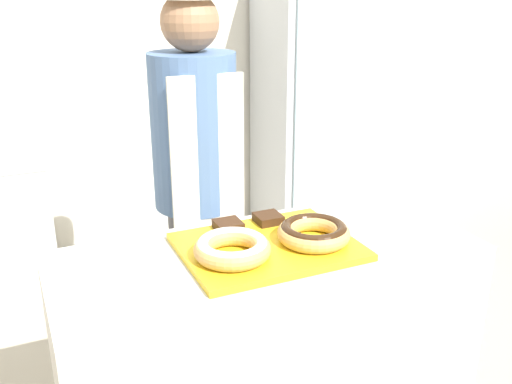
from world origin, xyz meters
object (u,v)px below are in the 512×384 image
Objects in this scene: donut_light_glaze at (232,248)px; brownie_back_right at (268,218)px; brownie_back_left at (228,225)px; serving_tray at (268,247)px; baker_person at (197,184)px; donut_chocolate_glaze at (314,232)px; beverage_fridge at (306,110)px.

donut_light_glaze is 0.32m from brownie_back_right.
serving_tray is at bearing -64.32° from brownie_back_left.
brownie_back_left is at bearing -92.50° from baker_person.
baker_person is at bearing 108.99° from donut_chocolate_glaze.
brownie_back_left is at bearing -127.11° from beverage_fridge.
donut_chocolate_glaze is 0.14× the size of baker_person.
donut_chocolate_glaze is 0.14× the size of beverage_fridge.
donut_light_glaze reaches higher than serving_tray.
donut_light_glaze is at bearing -108.28° from brownie_back_left.
beverage_fridge reaches higher than baker_person.
brownie_back_right is 1.93m from beverage_fridge.
serving_tray is at bearing -115.68° from brownie_back_right.
brownie_back_left is at bearing 71.72° from donut_light_glaze.
beverage_fridge reaches higher than brownie_back_left.
brownie_back_right is at bearing 108.28° from donut_chocolate_glaze.
brownie_back_right is (0.23, 0.22, -0.02)m from donut_light_glaze.
donut_light_glaze reaches higher than brownie_back_left.
baker_person reaches higher than donut_chocolate_glaze.
brownie_back_left is 0.16m from brownie_back_right.
donut_chocolate_glaze is at bearing -118.34° from beverage_fridge.
brownie_back_left reaches higher than serving_tray.
donut_light_glaze is at bearing 180.00° from donut_chocolate_glaze.
brownie_back_left is (0.07, 0.22, -0.02)m from donut_light_glaze.
brownie_back_right is (-0.07, 0.22, -0.02)m from donut_chocolate_glaze.
brownie_back_right is at bearing 42.96° from donut_light_glaze.
baker_person is (-0.06, 0.58, 0.05)m from serving_tray.
baker_person is (-0.21, 0.62, 0.00)m from donut_chocolate_glaze.
baker_person is at bearing -134.95° from beverage_fridge.
beverage_fridge reaches higher than serving_tray.
donut_light_glaze is 0.30m from donut_chocolate_glaze.
donut_chocolate_glaze is (0.15, -0.05, 0.05)m from serving_tray.
brownie_back_right is 0.43m from baker_person.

